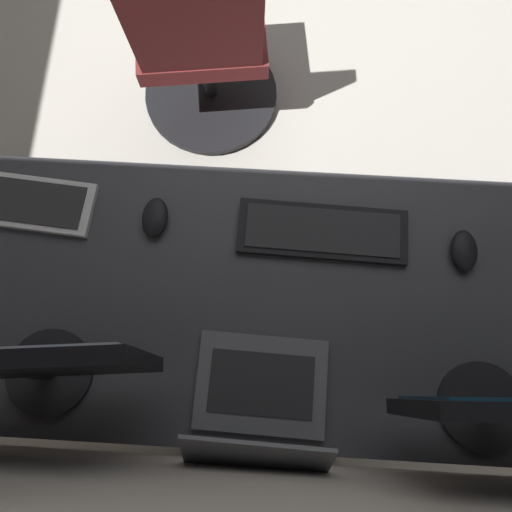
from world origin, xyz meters
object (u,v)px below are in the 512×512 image
(drawer_pedestal, at_px, (265,331))
(keyboard_spare, at_px, (11,200))
(keyboard_main, at_px, (322,231))
(laptop_leftmost, at_px, (259,412))
(office_chair, at_px, (202,44))
(mouse_main, at_px, (155,217))
(mouse_spare, at_px, (464,251))

(drawer_pedestal, relative_size, keyboard_spare, 1.62)
(drawer_pedestal, height_order, keyboard_main, keyboard_main)
(laptop_leftmost, bearing_deg, keyboard_main, -106.99)
(drawer_pedestal, relative_size, keyboard_main, 1.64)
(laptop_leftmost, xyz_separation_m, office_chair, (0.26, -1.18, -0.32))
(drawer_pedestal, bearing_deg, keyboard_main, -121.52)
(mouse_main, distance_m, office_chair, 0.79)
(keyboard_spare, distance_m, mouse_spare, 1.14)
(mouse_main, bearing_deg, keyboard_spare, -4.16)
(laptop_leftmost, relative_size, office_chair, 0.33)
(keyboard_main, relative_size, mouse_main, 4.07)
(laptop_leftmost, height_order, mouse_main, laptop_leftmost)
(drawer_pedestal, distance_m, keyboard_spare, 0.81)
(keyboard_main, xyz_separation_m, keyboard_spare, (0.79, -0.04, 0.00))
(mouse_main, height_order, mouse_spare, same)
(mouse_spare, bearing_deg, drawer_pedestal, 20.29)
(office_chair, bearing_deg, drawer_pedestal, 105.68)
(keyboard_main, height_order, keyboard_spare, same)
(mouse_main, bearing_deg, drawer_pedestal, 143.31)
(laptop_leftmost, distance_m, office_chair, 1.26)
(drawer_pedestal, bearing_deg, laptop_leftmost, 88.31)
(mouse_main, bearing_deg, mouse_spare, 176.83)
(drawer_pedestal, bearing_deg, office_chair, -74.32)
(keyboard_main, bearing_deg, keyboard_spare, -2.74)
(keyboard_main, bearing_deg, mouse_spare, 174.80)
(keyboard_spare, height_order, office_chair, office_chair)
(keyboard_main, distance_m, office_chair, 0.89)
(drawer_pedestal, xyz_separation_m, keyboard_spare, (0.66, -0.24, 0.39))
(keyboard_main, distance_m, mouse_main, 0.42)
(drawer_pedestal, distance_m, laptop_leftmost, 0.49)
(keyboard_main, height_order, mouse_main, mouse_main)
(drawer_pedestal, relative_size, mouse_main, 6.68)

